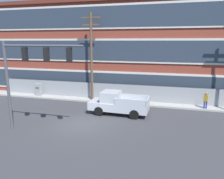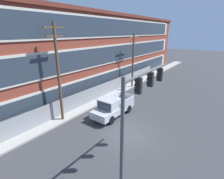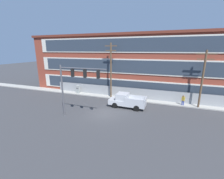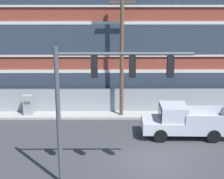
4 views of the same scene
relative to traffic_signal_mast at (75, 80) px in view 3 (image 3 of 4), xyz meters
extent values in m
plane|color=#38383A|center=(2.71, 2.07, -4.63)|extent=(160.00, 160.00, 0.00)
cube|color=#9E9B93|center=(2.71, 9.07, -4.55)|extent=(80.00, 1.87, 0.16)
cube|color=brown|center=(9.44, 15.42, 0.53)|extent=(50.42, 10.82, 10.32)
cube|color=beige|center=(9.44, 9.94, -2.74)|extent=(46.38, 0.10, 2.48)
cube|color=#2D3844|center=(9.44, 9.88, -2.74)|extent=(44.37, 0.06, 2.06)
cube|color=beige|center=(9.44, 9.94, 0.70)|extent=(46.38, 0.10, 2.48)
cube|color=#2D3844|center=(9.44, 9.88, 0.70)|extent=(44.37, 0.06, 2.06)
cube|color=beige|center=(9.44, 9.94, 4.14)|extent=(46.38, 0.10, 2.48)
cube|color=#2D3844|center=(9.44, 9.88, 4.14)|extent=(44.37, 0.06, 2.06)
cube|color=maroon|center=(9.44, 15.42, 5.89)|extent=(50.92, 11.32, 0.40)
cube|color=gray|center=(6.96, 9.46, -3.71)|extent=(33.71, 0.04, 1.85)
cylinder|color=#4C4C51|center=(-9.89, 9.46, -3.71)|extent=(0.06, 0.06, 1.85)
cylinder|color=#4C4C51|center=(6.96, 9.46, -2.78)|extent=(33.71, 0.05, 0.05)
cylinder|color=#4C4C51|center=(-1.84, 0.00, -1.47)|extent=(0.20, 0.20, 6.32)
cylinder|color=#4C4C51|center=(1.05, 0.00, 1.39)|extent=(5.78, 0.14, 0.14)
cube|color=black|center=(-0.24, 0.00, 0.84)|extent=(0.28, 0.32, 0.90)
cylinder|color=red|center=(-0.24, 0.18, 1.12)|extent=(0.04, 0.18, 0.18)
cylinder|color=#503E08|center=(-0.24, 0.18, 0.84)|extent=(0.04, 0.18, 0.18)
cylinder|color=#0A4011|center=(-0.24, 0.18, 0.56)|extent=(0.04, 0.18, 0.18)
cube|color=black|center=(1.37, 0.00, 0.84)|extent=(0.28, 0.32, 0.90)
cylinder|color=red|center=(1.37, 0.18, 1.12)|extent=(0.04, 0.18, 0.18)
cylinder|color=#503E08|center=(1.37, 0.18, 0.84)|extent=(0.04, 0.18, 0.18)
cylinder|color=#0A4011|center=(1.37, 0.18, 0.56)|extent=(0.04, 0.18, 0.18)
cube|color=black|center=(2.98, 0.00, 0.84)|extent=(0.28, 0.32, 0.90)
cylinder|color=#4B0807|center=(2.98, 0.18, 1.12)|extent=(0.04, 0.18, 0.18)
cylinder|color=gold|center=(2.98, 0.18, 0.84)|extent=(0.04, 0.18, 0.18)
cylinder|color=#0A4011|center=(2.98, 0.18, 0.56)|extent=(0.04, 0.18, 0.18)
cube|color=#B2B5BA|center=(4.96, 5.27, -3.88)|extent=(5.22, 2.06, 0.70)
cube|color=#B2B5BA|center=(4.24, 5.29, -3.08)|extent=(1.60, 1.81, 0.91)
cube|color=#283342|center=(3.45, 5.31, -3.08)|extent=(0.10, 1.57, 0.68)
cube|color=#B2B5BA|center=(6.10, 4.34, -3.25)|extent=(2.58, 0.19, 0.56)
cube|color=#B2B5BA|center=(6.15, 6.13, -3.25)|extent=(2.58, 0.19, 0.56)
cube|color=#B2B5BA|center=(7.51, 5.20, -3.25)|extent=(0.15, 1.84, 0.56)
cylinder|color=black|center=(3.39, 4.43, -4.23)|extent=(0.81, 0.28, 0.80)
cylinder|color=black|center=(3.44, 6.19, -4.23)|extent=(0.81, 0.28, 0.80)
cylinder|color=black|center=(6.49, 4.35, -4.23)|extent=(0.81, 0.28, 0.80)
cylinder|color=black|center=(6.54, 6.10, -4.23)|extent=(0.81, 0.28, 0.80)
cube|color=white|center=(2.34, 4.67, -3.78)|extent=(0.07, 0.24, 0.16)
cube|color=white|center=(2.38, 6.01, -3.78)|extent=(0.07, 0.24, 0.16)
cylinder|color=brown|center=(1.23, 8.69, -0.08)|extent=(0.26, 0.26, 9.11)
cube|color=brown|center=(1.23, 8.69, 3.98)|extent=(2.02, 0.14, 0.14)
cube|color=brown|center=(1.23, 8.69, 3.28)|extent=(1.72, 0.14, 0.14)
cylinder|color=brown|center=(14.51, 8.36, -0.62)|extent=(0.26, 0.26, 8.02)
cube|color=brown|center=(14.51, 8.36, 2.89)|extent=(2.34, 0.14, 0.14)
cube|color=brown|center=(14.51, 8.36, 2.19)|extent=(1.99, 0.14, 0.14)
cube|color=#939993|center=(-5.34, 8.78, -3.83)|extent=(0.63, 0.47, 1.60)
cube|color=#515151|center=(-5.34, 8.53, -3.51)|extent=(0.44, 0.02, 0.20)
cylinder|color=navy|center=(12.41, 8.47, -4.21)|extent=(0.14, 0.14, 0.85)
cylinder|color=navy|center=(12.59, 8.47, -4.21)|extent=(0.14, 0.14, 0.85)
cube|color=#B7932D|center=(12.50, 8.47, -3.48)|extent=(0.46, 0.39, 0.60)
sphere|color=#8C6647|center=(12.50, 8.47, -3.06)|extent=(0.24, 0.24, 0.24)
camera|label=1|loc=(9.14, -12.64, 1.69)|focal=35.00mm
camera|label=2|loc=(-8.49, -4.05, 3.66)|focal=28.00mm
camera|label=3|loc=(9.74, -14.44, 3.40)|focal=24.00mm
camera|label=4|loc=(0.41, -14.16, 3.85)|focal=55.00mm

